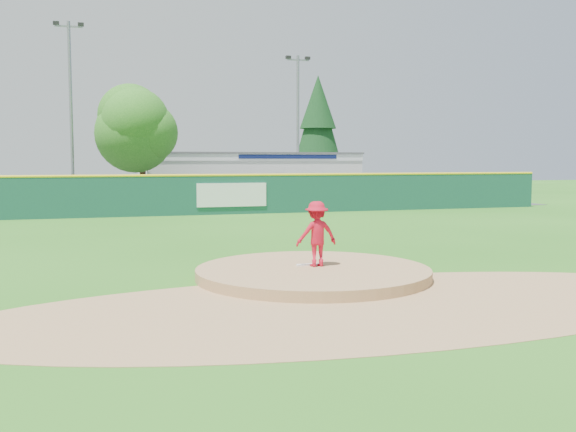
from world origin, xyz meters
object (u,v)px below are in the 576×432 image
object	(u,v)px
pitcher	(317,234)
light_pole_right	(298,120)
van	(276,193)
pool_building_grp	(247,175)
conifer_tree	(318,126)
deciduous_tree	(142,130)
light_pole_left	(71,105)

from	to	relation	value
pitcher	light_pole_right	world-z (taller)	light_pole_right
van	pool_building_grp	xyz separation A→B (m)	(-0.48, 6.19, 1.03)
pitcher	conifer_tree	xyz separation A→B (m)	(12.85, 35.83, 4.52)
van	light_pole_right	size ratio (longest dim) A/B	0.44
van	deciduous_tree	size ratio (longest dim) A/B	0.60
van	pool_building_grp	bearing A→B (deg)	-7.24
pitcher	pool_building_grp	distance (m)	32.36
conifer_tree	light_pole_right	bearing A→B (deg)	-119.74
pitcher	light_pole_left	size ratio (longest dim) A/B	0.14
light_pole_left	conifer_tree	bearing A→B (deg)	25.35
van	conifer_tree	distance (m)	13.05
deciduous_tree	conifer_tree	size ratio (longest dim) A/B	0.77
pitcher	light_pole_left	distance (m)	27.98
light_pole_left	light_pole_right	bearing A→B (deg)	7.59
deciduous_tree	light_pole_right	xyz separation A→B (m)	(11.00, 4.00, 0.99)
pool_building_grp	deciduous_tree	bearing A→B (deg)	-138.84
pitcher	pool_building_grp	world-z (taller)	pool_building_grp
light_pole_left	light_pole_right	xyz separation A→B (m)	(15.00, 2.00, -0.51)
pool_building_grp	conifer_tree	size ratio (longest dim) A/B	1.60
deciduous_tree	pool_building_grp	bearing A→B (deg)	41.16
van	light_pole_right	xyz separation A→B (m)	(2.52, 3.19, 4.91)
pitcher	light_pole_left	world-z (taller)	light_pole_left
pitcher	deciduous_tree	xyz separation A→B (m)	(-2.15, 24.83, 3.53)
conifer_tree	light_pole_left	xyz separation A→B (m)	(-19.00, -9.00, 0.51)
van	light_pole_left	size ratio (longest dim) A/B	0.40
pool_building_grp	conifer_tree	world-z (taller)	conifer_tree
van	conifer_tree	xyz separation A→B (m)	(6.52, 10.19, 4.91)
van	deciduous_tree	distance (m)	9.38
pool_building_grp	conifer_tree	xyz separation A→B (m)	(7.00, 4.01, 3.88)
deciduous_tree	light_pole_left	bearing A→B (deg)	153.43
conifer_tree	light_pole_left	distance (m)	21.03
pool_building_grp	deciduous_tree	size ratio (longest dim) A/B	2.07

